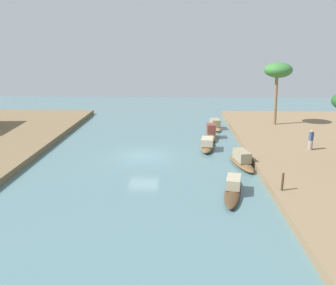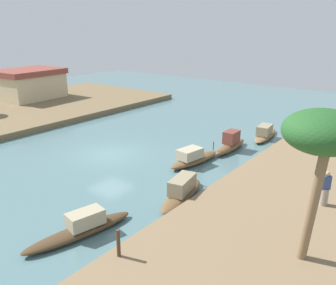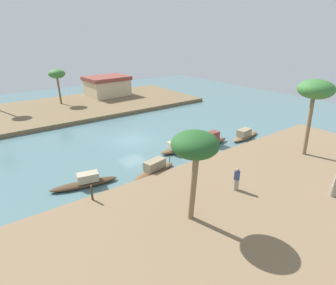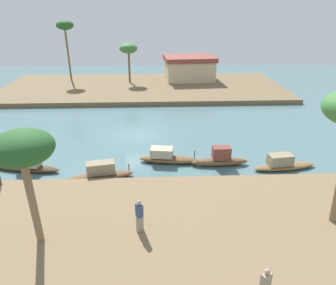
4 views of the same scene
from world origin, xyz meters
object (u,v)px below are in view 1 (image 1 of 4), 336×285
sampan_upstream_small (215,125)px  sampan_with_tall_canopy (207,145)px  sampan_with_red_awning (211,133)px  sampan_downstream_large (242,160)px  palm_tree_left_far (278,71)px  person_on_near_bank (311,141)px  mooring_post (283,182)px  sampan_midstream (233,189)px

sampan_upstream_small → sampan_with_tall_canopy: size_ratio=1.04×
sampan_with_red_awning → sampan_downstream_large: bearing=-170.1°
sampan_downstream_large → sampan_with_red_awning: 8.27m
sampan_with_tall_canopy → palm_tree_left_far: size_ratio=0.65×
person_on_near_bank → mooring_post: bearing=-155.9°
sampan_with_red_awning → palm_tree_left_far: size_ratio=0.61×
sampan_upstream_small → sampan_midstream: sampan_upstream_small is taller
sampan_midstream → sampan_with_tall_canopy: 9.63m
sampan_upstream_small → palm_tree_left_far: bearing=-96.9°
sampan_downstream_large → mooring_post: 5.97m
person_on_near_bank → mooring_post: size_ratio=1.56×
sampan_with_tall_canopy → palm_tree_left_far: bearing=-36.3°
sampan_with_tall_canopy → sampan_upstream_small: bearing=-1.8°
sampan_with_red_awning → palm_tree_left_far: palm_tree_left_far is taller
sampan_downstream_large → sampan_with_red_awning: bearing=-0.0°
sampan_downstream_large → sampan_upstream_small: 12.36m
sampan_upstream_small → sampan_downstream_large: bearing=176.6°
sampan_with_red_awning → person_on_near_bank: size_ratio=2.40×
sampan_with_tall_canopy → sampan_with_red_awning: sampan_with_red_awning is taller
sampan_midstream → sampan_downstream_large: bearing=-3.3°
mooring_post → sampan_with_tall_canopy: bearing=19.7°
sampan_downstream_large → sampan_with_tall_canopy: size_ratio=1.00×
sampan_upstream_small → sampan_with_red_awning: (-4.21, 0.76, 0.10)m
sampan_upstream_small → sampan_with_tall_canopy: bearing=162.7°
sampan_downstream_large → sampan_with_tall_canopy: sampan_downstream_large is taller
palm_tree_left_far → sampan_with_red_awning: bearing=120.6°
sampan_upstream_small → mooring_post: mooring_post is taller
sampan_upstream_small → sampan_with_red_awning: 4.28m
sampan_with_red_awning → person_on_near_bank: bearing=-126.2°
sampan_with_tall_canopy → person_on_near_bank: bearing=-92.8°
sampan_upstream_small → mooring_post: bearing=179.6°
sampan_upstream_small → sampan_midstream: 17.58m
sampan_downstream_large → sampan_with_tall_canopy: 4.90m
sampan_midstream → person_on_near_bank: (7.99, -7.49, 0.87)m
sampan_downstream_large → sampan_upstream_small: size_ratio=0.95×
sampan_upstream_small → person_on_near_bank: person_on_near_bank is taller
sampan_downstream_large → sampan_midstream: size_ratio=0.87×
sampan_with_tall_canopy → palm_tree_left_far: (8.03, -7.86, 5.81)m
mooring_post → sampan_downstream_large: bearing=13.3°
sampan_midstream → sampan_with_red_awning: (13.36, 0.19, 0.14)m
palm_tree_left_far → mooring_post: bearing=166.8°
sampan_downstream_large → palm_tree_left_far: bearing=-35.6°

